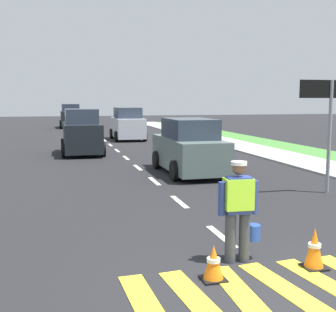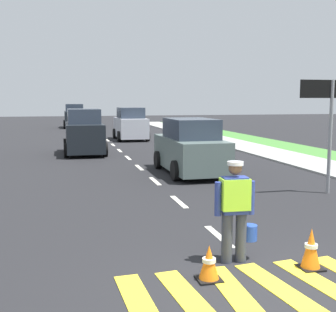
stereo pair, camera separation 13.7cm
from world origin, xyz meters
name	(u,v)px [view 2 (the right image)]	position (x,y,z in m)	size (l,w,h in m)	color
ground_plane	(112,144)	(0.00, 21.00, 0.00)	(96.00, 96.00, 0.00)	black
sidewalk_right	(326,167)	(7.20, 10.00, 0.00)	(2.40, 72.00, 0.14)	#9E9E99
crosswalk_stripes	(279,288)	(0.00, 0.27, 0.01)	(4.43, 1.93, 0.01)	yellow
lane_center_line	(105,138)	(0.00, 25.20, 0.00)	(0.14, 46.40, 0.01)	silver
road_worker	(236,206)	(-0.21, 1.39, 0.93)	(0.77, 0.36, 1.67)	#383D4C
lane_direction_sign	(324,109)	(4.18, 5.76, 2.41)	(1.16, 0.11, 3.20)	gray
traffic_cone_near	(311,249)	(0.83, 0.82, 0.32)	(0.36, 0.36, 0.66)	black
traffic_cone_far	(209,263)	(-0.87, 0.78, 0.26)	(0.36, 0.36, 0.53)	black
car_outgoing_far	(131,125)	(1.56, 23.90, 1.00)	(2.06, 4.06, 2.15)	silver
car_outgoing_ahead	(190,148)	(1.57, 9.97, 0.92)	(1.98, 4.35, 1.99)	slate
car_oncoming_third	(74,117)	(-1.71, 37.98, 1.06)	(2.09, 4.31, 2.27)	black
car_oncoming_second	(84,133)	(-1.86, 16.71, 1.03)	(2.00, 3.95, 2.21)	black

